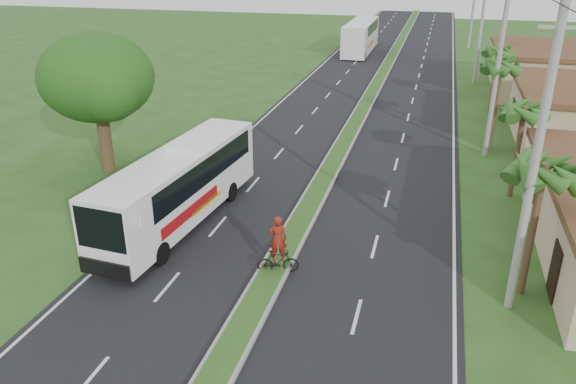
# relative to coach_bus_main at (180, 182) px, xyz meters

# --- Properties ---
(ground) EXTENTS (180.00, 180.00, 0.00)m
(ground) POSITION_rel_coach_bus_main_xyz_m (5.20, -5.04, -1.95)
(ground) COLOR #2B491B
(ground) RESTS_ON ground
(road_asphalt) EXTENTS (14.00, 160.00, 0.02)m
(road_asphalt) POSITION_rel_coach_bus_main_xyz_m (5.20, 14.96, -1.94)
(road_asphalt) COLOR black
(road_asphalt) RESTS_ON ground
(median_strip) EXTENTS (1.20, 160.00, 0.18)m
(median_strip) POSITION_rel_coach_bus_main_xyz_m (5.20, 14.96, -1.85)
(median_strip) COLOR gray
(median_strip) RESTS_ON ground
(lane_edge_left) EXTENTS (0.12, 160.00, 0.01)m
(lane_edge_left) POSITION_rel_coach_bus_main_xyz_m (-1.50, 14.96, -1.95)
(lane_edge_left) COLOR silver
(lane_edge_left) RESTS_ON ground
(lane_edge_right) EXTENTS (0.12, 160.00, 0.01)m
(lane_edge_right) POSITION_rel_coach_bus_main_xyz_m (11.90, 14.96, -1.95)
(lane_edge_right) COLOR silver
(lane_edge_right) RESTS_ON ground
(shop_far) EXTENTS (8.60, 11.60, 3.82)m
(shop_far) POSITION_rel_coach_bus_main_xyz_m (19.20, 30.96, -0.02)
(shop_far) COLOR tan
(shop_far) RESTS_ON ground
(palm_verge_a) EXTENTS (2.40, 2.40, 5.45)m
(palm_verge_a) POSITION_rel_coach_bus_main_xyz_m (14.20, -2.04, 2.79)
(palm_verge_a) COLOR #473321
(palm_verge_a) RESTS_ON ground
(palm_verge_b) EXTENTS (2.40, 2.40, 5.05)m
(palm_verge_b) POSITION_rel_coach_bus_main_xyz_m (14.60, 6.96, 2.40)
(palm_verge_b) COLOR #473321
(palm_verge_b) RESTS_ON ground
(palm_verge_c) EXTENTS (2.40, 2.40, 5.85)m
(palm_verge_c) POSITION_rel_coach_bus_main_xyz_m (14.00, 13.96, 3.17)
(palm_verge_c) COLOR #473321
(palm_verge_c) RESTS_ON ground
(palm_verge_d) EXTENTS (2.40, 2.40, 5.25)m
(palm_verge_d) POSITION_rel_coach_bus_main_xyz_m (14.50, 22.96, 2.60)
(palm_verge_d) COLOR #473321
(palm_verge_d) RESTS_ON ground
(shade_tree) EXTENTS (6.30, 6.00, 7.54)m
(shade_tree) POSITION_rel_coach_bus_main_xyz_m (-6.92, 4.98, 3.07)
(shade_tree) COLOR #473321
(shade_tree) RESTS_ON ground
(utility_pole_a) EXTENTS (1.60, 0.28, 11.00)m
(utility_pole_a) POSITION_rel_coach_bus_main_xyz_m (13.70, -3.04, 3.72)
(utility_pole_a) COLOR gray
(utility_pole_a) RESTS_ON ground
(utility_pole_b) EXTENTS (3.20, 0.28, 12.00)m
(utility_pole_b) POSITION_rel_coach_bus_main_xyz_m (13.67, 12.96, 4.30)
(utility_pole_b) COLOR gray
(utility_pole_b) RESTS_ON ground
(utility_pole_c) EXTENTS (1.60, 0.28, 11.00)m
(utility_pole_c) POSITION_rel_coach_bus_main_xyz_m (13.70, 32.96, 3.72)
(utility_pole_c) COLOR gray
(utility_pole_c) RESTS_ON ground
(utility_pole_d) EXTENTS (1.60, 0.28, 10.50)m
(utility_pole_d) POSITION_rel_coach_bus_main_xyz_m (13.70, 52.96, 3.47)
(utility_pole_d) COLOR gray
(utility_pole_d) RESTS_ON ground
(coach_bus_main) EXTENTS (3.20, 11.14, 3.55)m
(coach_bus_main) POSITION_rel_coach_bus_main_xyz_m (0.00, 0.00, 0.00)
(coach_bus_main) COLOR white
(coach_bus_main) RESTS_ON ground
(coach_bus_far) EXTENTS (2.69, 12.12, 3.53)m
(coach_bus_far) POSITION_rel_coach_bus_main_xyz_m (1.24, 46.60, 0.05)
(coach_bus_far) COLOR white
(coach_bus_far) RESTS_ON ground
(motorcyclist) EXTENTS (1.66, 0.90, 2.40)m
(motorcyclist) POSITION_rel_coach_bus_main_xyz_m (5.36, -3.04, -1.03)
(motorcyclist) COLOR black
(motorcyclist) RESTS_ON ground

